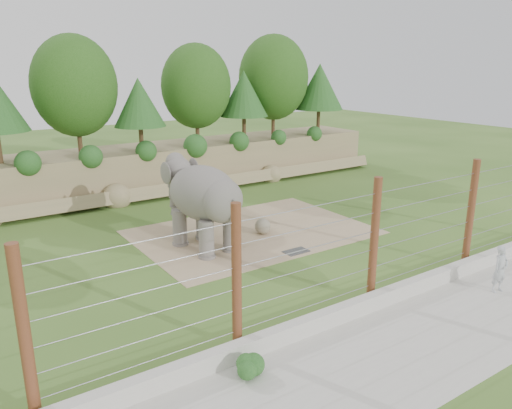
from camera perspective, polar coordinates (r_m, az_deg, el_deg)
ground at (r=19.63m, az=3.29°, el=-5.83°), size 90.00×90.00×0.00m
back_embankment at (r=29.71m, az=-10.82°, el=9.31°), size 30.00×5.52×8.77m
dirt_patch at (r=22.18m, az=-0.38°, el=-3.16°), size 10.00×7.00×0.02m
drain_grate at (r=19.97m, az=4.61°, el=-5.36°), size 1.00×0.60×0.03m
elephant at (r=19.91m, az=-5.98°, el=-0.16°), size 2.38×4.58×3.56m
stone_ball at (r=21.82m, az=0.77°, el=-2.51°), size 0.69×0.69×0.69m
retaining_wall at (r=16.20m, az=14.26°, el=-10.31°), size 26.00×0.35×0.50m
walkway at (r=15.24m, az=19.93°, el=-13.63°), size 26.00×4.00×0.01m
barrier_fence at (r=15.83m, az=13.35°, el=-4.00°), size 20.26×0.26×4.00m
walkway_shrub at (r=12.51m, az=-0.33°, el=-17.96°), size 0.60×0.60×0.60m
zookeeper at (r=18.19m, az=26.14°, el=-6.64°), size 0.62×0.45×1.58m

